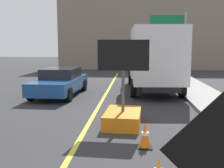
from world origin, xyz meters
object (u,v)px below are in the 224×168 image
box_truck (154,58)px  pickup_car (60,82)px  arrow_board_trailer (123,110)px  traffic_cone_mid_lane (145,136)px  highway_guide_sign (175,34)px

box_truck → pickup_car: bearing=-161.7°
arrow_board_trailer → traffic_cone_mid_lane: (0.62, -1.92, -0.17)m
pickup_car → box_truck: bearing=18.3°
box_truck → traffic_cone_mid_lane: bearing=-95.4°
box_truck → highway_guide_sign: bearing=72.1°
arrow_board_trailer → pickup_car: size_ratio=0.57×
arrow_board_trailer → traffic_cone_mid_lane: arrow_board_trailer is taller
highway_guide_sign → traffic_cone_mid_lane: size_ratio=7.92×
arrow_board_trailer → box_truck: bearing=77.8°
arrow_board_trailer → box_truck: 6.99m
box_truck → traffic_cone_mid_lane: size_ratio=11.14×
arrow_board_trailer → highway_guide_sign: 13.61m
pickup_car → traffic_cone_mid_lane: 8.11m
traffic_cone_mid_lane → pickup_car: bearing=119.8°
arrow_board_trailer → highway_guide_sign: highway_guide_sign is taller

